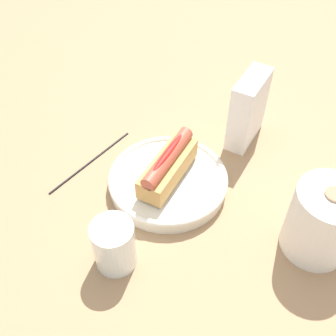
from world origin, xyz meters
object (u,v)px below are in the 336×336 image
Objects in this scene: hotdog_front at (168,165)px; paper_towel_roll at (323,221)px; serving_bowl at (168,181)px; water_glass at (114,246)px; chopstick_near at (91,161)px; napkin_box at (248,110)px.

paper_towel_roll reaches higher than hotdog_front.
paper_towel_roll reaches higher than serving_bowl.
water_glass reaches higher than chopstick_near.
paper_towel_roll is 0.28m from napkin_box.
paper_towel_roll is 0.61× the size of chopstick_near.
chopstick_near is (-0.16, -0.18, -0.04)m from water_glass.
napkin_box is at bearing 160.74° from serving_bowl.
water_glass is 0.60× the size of napkin_box.
water_glass is at bearing 2.02° from hotdog_front.
serving_bowl is 1.49× the size of hotdog_front.
serving_bowl is 0.17m from chopstick_near.
paper_towel_roll is (-0.19, 0.27, 0.02)m from water_glass.
hotdog_front is 0.28m from paper_towel_roll.
hotdog_front is 0.18m from chopstick_near.
napkin_box reaches higher than serving_bowl.
napkin_box is at bearing -133.29° from paper_towel_roll.
chopstick_near is (0.02, -0.17, -0.01)m from serving_bowl.
paper_towel_roll is at bearing 92.05° from serving_bowl.
serving_bowl is at bearing 90.00° from hotdog_front.
water_glass reaches higher than serving_bowl.
hotdog_front is (0.00, -0.00, 0.04)m from serving_bowl.
chopstick_near is at bearing -83.25° from hotdog_front.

